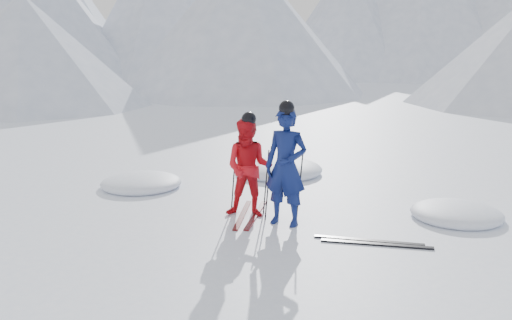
{
  "coord_description": "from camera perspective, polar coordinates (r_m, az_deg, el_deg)",
  "views": [
    {
      "loc": [
        -1.44,
        -8.49,
        3.01
      ],
      "look_at": [
        -1.86,
        0.5,
        1.1
      ],
      "focal_mm": 38.0,
      "sensor_mm": 36.0,
      "label": 1
    }
  ],
  "objects": [
    {
      "name": "ground",
      "position": [
        9.12,
        11.74,
        -7.55
      ],
      "size": [
        160.0,
        160.0,
        0.0
      ],
      "primitive_type": "plane",
      "color": "white",
      "rests_on": "ground"
    },
    {
      "name": "pole_red_left",
      "position": [
        9.91,
        -2.38,
        -2.15
      ],
      "size": [
        0.12,
        0.09,
        1.18
      ],
      "primitive_type": "cylinder",
      "rotation": [
        0.06,
        0.08,
        0.0
      ],
      "color": "black",
      "rests_on": "ground"
    },
    {
      "name": "pole_red_right",
      "position": [
        9.78,
        1.07,
        -2.33
      ],
      "size": [
        0.12,
        0.08,
        1.18
      ],
      "primitive_type": "cylinder",
      "rotation": [
        -0.05,
        0.08,
        0.0
      ],
      "color": "black",
      "rests_on": "ground"
    },
    {
      "name": "ski_loose_a",
      "position": [
        8.74,
        11.74,
        -8.31
      ],
      "size": [
        1.68,
        0.43,
        0.03
      ],
      "primitive_type": "cube",
      "rotation": [
        0.0,
        0.0,
        1.37
      ],
      "color": "black",
      "rests_on": "ground"
    },
    {
      "name": "ski_worn_left",
      "position": [
        9.82,
        -1.43,
        -5.78
      ],
      "size": [
        0.22,
        1.7,
        0.03
      ],
      "primitive_type": "cube",
      "rotation": [
        0.0,
        0.0,
        -0.08
      ],
      "color": "black",
      "rests_on": "ground"
    },
    {
      "name": "ski_loose_b",
      "position": [
        8.62,
        12.56,
        -8.64
      ],
      "size": [
        1.69,
        0.37,
        0.03
      ],
      "primitive_type": "cube",
      "rotation": [
        0.0,
        0.0,
        1.4
      ],
      "color": "black",
      "rests_on": "ground"
    },
    {
      "name": "snow_lumps",
      "position": [
        11.43,
        3.65,
        -3.31
      ],
      "size": [
        8.4,
        7.75,
        0.45
      ],
      "color": "white",
      "rests_on": "ground"
    },
    {
      "name": "pole_blue_right",
      "position": [
        9.44,
        4.66,
        -2.39
      ],
      "size": [
        0.13,
        0.08,
        1.34
      ],
      "primitive_type": "cylinder",
      "rotation": [
        -0.04,
        0.08,
        0.0
      ],
      "color": "black",
      "rests_on": "ground"
    },
    {
      "name": "skier_blue",
      "position": [
        9.11,
        3.17,
        -0.72
      ],
      "size": [
        0.87,
        0.74,
        2.02
      ],
      "primitive_type": "imported",
      "rotation": [
        0.0,
        0.0,
        -0.42
      ],
      "color": "#0D1953",
      "rests_on": "ground"
    },
    {
      "name": "skier_red",
      "position": [
        9.58,
        -0.74,
        -0.82
      ],
      "size": [
        0.93,
        0.76,
        1.77
      ],
      "primitive_type": "imported",
      "rotation": [
        0.0,
        0.0,
        -0.11
      ],
      "color": "red",
      "rests_on": "ground"
    },
    {
      "name": "ski_worn_right",
      "position": [
        9.8,
        -0.02,
        -5.8
      ],
      "size": [
        0.34,
        1.7,
        0.03
      ],
      "primitive_type": "cube",
      "rotation": [
        0.0,
        0.0,
        -0.15
      ],
      "color": "black",
      "rests_on": "ground"
    },
    {
      "name": "pole_blue_left",
      "position": [
        9.34,
        1.3,
        -2.51
      ],
      "size": [
        0.13,
        0.09,
        1.34
      ],
      "primitive_type": "cylinder",
      "rotation": [
        0.05,
        0.08,
        0.0
      ],
      "color": "black",
      "rests_on": "ground"
    }
  ]
}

